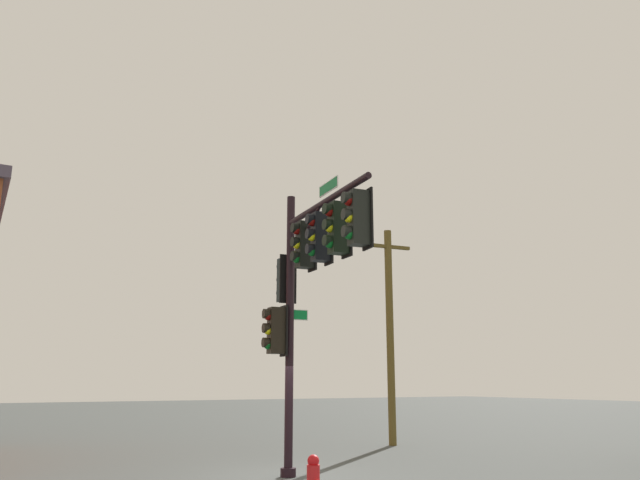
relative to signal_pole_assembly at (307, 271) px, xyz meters
name	(u,v)px	position (x,y,z in m)	size (l,w,h in m)	color
ground_plane	(288,477)	(-1.19, 0.17, -4.60)	(120.00, 120.00, 0.00)	#3B3F3D
signal_pole_assembly	(307,271)	(0.00, 0.00, 0.00)	(4.74, 1.16, 6.72)	black
utility_pole	(390,330)	(-5.90, 6.54, -0.65)	(0.32, 1.80, 7.60)	brown
fire_hydrant	(313,479)	(1.82, -0.82, -4.19)	(0.33, 0.24, 0.83)	red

